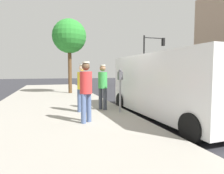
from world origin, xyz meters
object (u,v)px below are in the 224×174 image
Objects in this scene: pedestrian_in_red at (86,88)px; street_tree at (69,37)px; pedestrian_in_yellow at (82,85)px; parked_van at (171,84)px; pedestrian_in_green at (103,84)px; parking_meter_near at (120,83)px; traffic_light_corner at (151,53)px.

pedestrian_in_red is 0.35× the size of street_tree.
street_tree is at bearing -91.98° from pedestrian_in_yellow.
pedestrian_in_red is at bearing 3.93° from parked_van.
pedestrian_in_green is 0.84m from pedestrian_in_yellow.
parked_van is 8.54m from street_tree.
pedestrian_in_yellow is 7.00m from street_tree.
pedestrian_in_green is at bearing -37.17° from parked_van.
pedestrian_in_red reaches higher than pedestrian_in_yellow.
parking_meter_near is at bearing 124.80° from pedestrian_in_green.
pedestrian_in_red is at bearing 87.44° from street_tree.
traffic_light_corner reaches higher than parking_meter_near.
pedestrian_in_yellow is 1.46m from pedestrian_in_red.
parked_van is at bearing 151.13° from parking_meter_near.
street_tree is (1.04, -6.86, 2.68)m from parking_meter_near.
pedestrian_in_green is 0.99× the size of pedestrian_in_red.
parked_van is (-2.89, -0.20, 0.03)m from pedestrian_in_red.
street_tree is at bearing -84.62° from pedestrian_in_green.
pedestrian_in_red is (0.94, 1.68, 0.01)m from pedestrian_in_green.
pedestrian_in_yellow is at bearing -24.37° from parked_van.
street_tree is at bearing -71.72° from parked_van.
pedestrian_in_yellow is (0.81, 0.23, 0.00)m from pedestrian_in_green.
parking_meter_near is at bearing 56.56° from traffic_light_corner.
street_tree is (0.58, -6.21, 2.75)m from pedestrian_in_green.
traffic_light_corner is 9.91m from street_tree.
parked_van is 1.01× the size of traffic_light_corner.
parking_meter_near is 14.09m from traffic_light_corner.
pedestrian_in_green is 13.83m from traffic_light_corner.
pedestrian_in_red is at bearing 84.87° from pedestrian_in_yellow.
traffic_light_corner is at bearing -125.64° from pedestrian_in_red.
traffic_light_corner is (-7.66, -11.59, 2.34)m from parking_meter_near.
pedestrian_in_green is 2.45m from parked_van.
parked_van is (-2.76, 1.25, 0.04)m from pedestrian_in_yellow.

